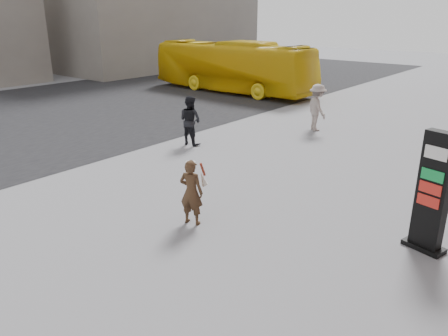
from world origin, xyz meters
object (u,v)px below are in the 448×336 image
Objects in this scene: woman at (192,191)px; bus at (232,67)px; pedestrian_b at (317,108)px; info_pylon at (433,193)px; pedestrian_a at (190,120)px.

bus is (-10.25, 14.30, 0.70)m from woman.
woman is 9.43m from pedestrian_b.
info_pylon is 1.39× the size of pedestrian_a.
pedestrian_a is 5.33m from pedestrian_b.
info_pylon is at bearing -170.64° from woman.
info_pylon is 0.23× the size of bus.
pedestrian_a is (-8.83, 2.40, -0.35)m from info_pylon.
info_pylon is 19.04m from bus.
info_pylon is 1.62× the size of woman.
pedestrian_b is (8.39, -5.05, -0.55)m from bus.
info_pylon reaches higher than pedestrian_a.
pedestrian_a reaches higher than woman.
pedestrian_b is at bearing -119.89° from bus.
bus is 11.37m from pedestrian_a.
pedestrian_a is at bearing 178.51° from info_pylon.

